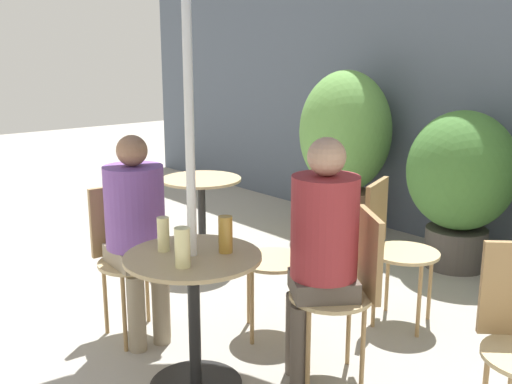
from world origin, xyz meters
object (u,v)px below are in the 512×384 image
cafe_table_far (202,209)px  beer_glass_0 (225,234)px  potted_plant_0 (345,142)px  beer_glass_1 (163,234)px  bistro_chair_5 (289,247)px  seated_person_1 (136,221)px  bistro_chair_1 (127,245)px  bistro_chair_2 (390,238)px  bistro_chair_0 (349,280)px  cafe_table_near (194,298)px  beer_glass_2 (182,247)px  potted_plant_1 (461,179)px  seated_person_0 (322,241)px

cafe_table_far → beer_glass_0: (1.49, -0.90, 0.33)m
beer_glass_0 → potted_plant_0: bearing=119.4°
beer_glass_1 → potted_plant_0: bearing=113.4°
bistro_chair_5 → seated_person_1: bearing=-88.5°
bistro_chair_1 → bistro_chair_2: (0.92, 1.30, 0.00)m
bistro_chair_2 → bistro_chair_1: bearing=123.8°
bistro_chair_0 → bistro_chair_5: bearing=-158.3°
beer_glass_1 → bistro_chair_0: bearing=50.6°
bistro_chair_0 → cafe_table_near: bearing=-90.0°
beer_glass_2 → potted_plant_1: (-0.21, 2.67, -0.09)m
cafe_table_near → bistro_chair_2: 1.36m
bistro_chair_0 → bistro_chair_2: same height
bistro_chair_1 → bistro_chair_5: same height
potted_plant_0 → seated_person_0: bearing=-51.0°
potted_plant_1 → cafe_table_near: bearing=-87.6°
cafe_table_far → bistro_chair_2: bistro_chair_2 is taller
potted_plant_0 → potted_plant_1: 1.18m
beer_glass_1 → seated_person_0: bearing=49.7°
seated_person_0 → bistro_chair_2: bearing=138.4°
seated_person_1 → beer_glass_2: 0.75m
bistro_chair_1 → bistro_chair_2: 1.59m
cafe_table_near → seated_person_1: bearing=175.6°
bistro_chair_0 → bistro_chair_5: same height
bistro_chair_2 → potted_plant_1: (-0.25, 1.19, 0.17)m
bistro_chair_1 → potted_plant_1: (0.67, 2.48, 0.17)m
cafe_table_near → bistro_chair_2: (0.15, 1.35, 0.06)m
bistro_chair_5 → bistro_chair_1: bearing=-96.2°
bistro_chair_0 → beer_glass_1: (-0.58, -0.71, 0.25)m
bistro_chair_0 → beer_glass_1: bistro_chair_0 is taller
bistro_chair_1 → potted_plant_0: (-0.50, 2.48, 0.31)m
beer_glass_2 → beer_glass_1: bearing=167.9°
bistro_chair_1 → beer_glass_0: (0.84, 0.09, 0.25)m
beer_glass_2 → potted_plant_0: (-1.38, 2.66, 0.06)m
beer_glass_2 → bistro_chair_5: bearing=104.9°
bistro_chair_0 → beer_glass_1: 0.95m
bistro_chair_0 → beer_glass_1: size_ratio=5.21×
bistro_chair_2 → potted_plant_0: (-1.42, 1.18, 0.31)m
bistro_chair_1 → potted_plant_1: potted_plant_1 is taller
cafe_table_near → beer_glass_2: beer_glass_2 is taller
bistro_chair_2 → seated_person_0: size_ratio=0.70×
cafe_table_near → potted_plant_0: potted_plant_0 is taller
seated_person_0 → beer_glass_1: seated_person_0 is taller
beer_glass_1 → beer_glass_2: beer_glass_2 is taller
cafe_table_near → bistro_chair_1: size_ratio=0.79×
bistro_chair_1 → seated_person_1: (0.15, -0.01, 0.18)m
cafe_table_far → seated_person_0: bearing=-16.6°
cafe_table_near → bistro_chair_0: (0.44, 0.64, 0.06)m
cafe_table_far → bistro_chair_5: bearing=-12.3°
seated_person_0 → beer_glass_0: size_ratio=6.98×
beer_glass_1 → potted_plant_0: size_ratio=0.11×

